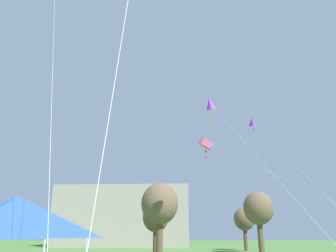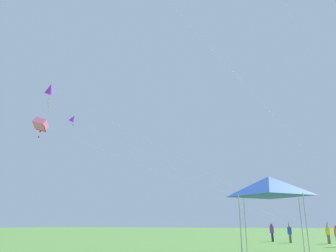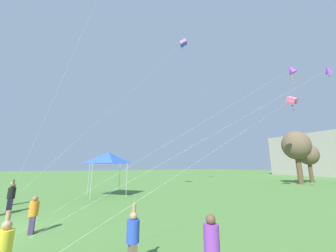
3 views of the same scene
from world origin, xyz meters
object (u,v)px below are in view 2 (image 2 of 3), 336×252
kite_purple_diamond_0 (74,119)px  person_yellow_shirt (328,233)px  festival_tent (269,186)px  kite_purple_diamond_3 (50,89)px  person_purple_shirt (272,232)px  person_blue_shirt (290,233)px  kite_pink_box_2 (41,124)px

kite_purple_diamond_0 → person_yellow_shirt: bearing=-84.3°
festival_tent → kite_purple_diamond_0: (10.66, 19.99, 9.07)m
kite_purple_diamond_0 → kite_purple_diamond_3: bearing=172.9°
kite_purple_diamond_0 → kite_purple_diamond_3: size_ratio=0.96×
person_purple_shirt → kite_purple_diamond_0: size_ratio=0.07×
festival_tent → person_blue_shirt: (13.63, -1.31, -2.73)m
person_blue_shirt → festival_tent: bearing=135.7°
person_purple_shirt → kite_purple_diamond_3: bearing=135.9°
festival_tent → person_yellow_shirt: size_ratio=2.36×
person_blue_shirt → kite_purple_diamond_3: bearing=68.4°
festival_tent → person_blue_shirt: 13.97m
person_blue_shirt → kite_purple_diamond_0: (-2.98, 21.30, 11.81)m
kite_pink_box_2 → kite_purple_diamond_3: bearing=-19.4°
kite_pink_box_2 → person_blue_shirt: bearing=-71.6°
kite_purple_diamond_0 → kite_pink_box_2: kite_purple_diamond_0 is taller
festival_tent → kite_pink_box_2: (6.34, 20.66, 7.23)m
person_yellow_shirt → kite_purple_diamond_0: 27.17m
kite_purple_diamond_0 → kite_pink_box_2: bearing=171.2°
kite_purple_diamond_0 → person_purple_shirt: bearing=-77.0°
kite_pink_box_2 → kite_purple_diamond_3: 3.92m
person_blue_shirt → person_purple_shirt: bearing=4.7°
person_blue_shirt → kite_pink_box_2: bearing=69.6°
person_yellow_shirt → person_purple_shirt: 5.05m
person_purple_shirt → festival_tent: bearing=-155.7°
festival_tent → kite_purple_diamond_0: 24.40m
festival_tent → kite_purple_diamond_0: bearing=61.9°
person_purple_shirt → person_blue_shirt: bearing=-113.0°
festival_tent → person_blue_shirt: festival_tent is taller
kite_purple_diamond_3 → person_blue_shirt: bearing=-72.8°
kite_purple_diamond_0 → person_blue_shirt: bearing=-82.0°
person_purple_shirt → person_yellow_shirt: bearing=-91.9°
kite_purple_diamond_0 → kite_purple_diamond_3: 4.29m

